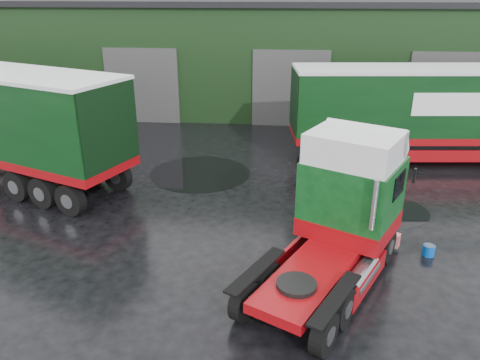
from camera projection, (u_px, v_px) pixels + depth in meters
name	position (u px, v px, depth m)	size (l,w,h in m)	color
ground	(216.00, 265.00, 12.77)	(100.00, 100.00, 0.00)	black
warehouse	(291.00, 51.00, 29.75)	(32.40, 12.40, 6.30)	black
hero_tractor	(326.00, 221.00, 11.13)	(2.54, 5.99, 3.72)	#0C3E16
lorry_right	(435.00, 115.00, 19.57)	(2.66, 15.36, 4.04)	silver
wash_bucket	(429.00, 250.00, 13.16)	(0.33, 0.33, 0.31)	#0845B1
tree_back_a	(194.00, 15.00, 39.01)	(4.40, 4.40, 9.50)	black
tree_back_b	(389.00, 29.00, 38.02)	(4.40, 4.40, 7.50)	black
puddle_1	(391.00, 211.00, 15.82)	(2.54, 2.54, 0.01)	black
puddle_4	(200.00, 173.00, 18.96)	(4.03, 4.03, 0.01)	black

